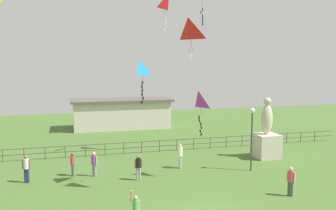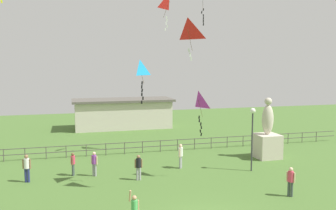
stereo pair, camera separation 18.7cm
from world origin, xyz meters
name	(u,v)px [view 2 (the right image)]	position (x,y,z in m)	size (l,w,h in m)	color
statue_monument	(267,139)	(8.68, 10.05, 1.43)	(1.76, 1.76, 4.63)	beige
lamppost	(252,125)	(5.89, 7.21, 3.11)	(0.36, 0.36, 4.25)	#38383D
person_0	(139,166)	(-1.78, 7.23, 0.91)	(0.48, 0.29, 1.59)	#99999E
person_1	(94,162)	(-4.37, 8.78, 0.91)	(0.40, 0.33, 1.58)	#99999E
person_2	(181,154)	(1.47, 9.03, 0.97)	(0.34, 0.43, 1.69)	#99999E
person_3	(291,180)	(5.64, 2.37, 0.93)	(0.34, 0.40, 1.62)	#3F4C47
person_4	(73,162)	(-5.68, 9.25, 0.86)	(0.28, 0.44, 1.50)	#3F4C47
person_5	(27,166)	(-8.39, 8.59, 0.98)	(0.50, 0.32, 1.71)	navy
person_6	(134,209)	(-3.16, 0.72, 0.88)	(0.47, 0.28, 1.75)	brown
kite_1	(198,102)	(1.79, 6.42, 4.85)	(0.78, 1.00, 2.81)	#B22DB2
kite_2	(188,30)	(0.22, 3.80, 8.89)	(1.12, 1.22, 2.18)	red
kite_3	(169,2)	(1.55, 12.26, 11.69)	(1.24, 1.23, 2.73)	red
kite_4	(140,70)	(-1.83, 6.18, 6.82)	(0.92, 0.87, 2.51)	#198CD1
waterfront_railing	(142,145)	(-0.30, 14.00, 0.62)	(36.03, 0.06, 0.95)	#4C4742
pavilion_building	(123,113)	(-0.11, 26.00, 1.65)	(11.08, 4.41, 3.26)	beige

